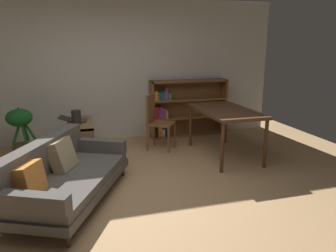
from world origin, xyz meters
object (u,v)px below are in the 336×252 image
object	(u,v)px
dining_table	(225,114)
bookshelf	(183,108)
open_laptop	(75,120)
dining_chair_near	(157,119)
potted_floor_plant	(20,127)
fabric_couch	(62,174)
desk_speaker	(76,117)
media_console	(81,138)

from	to	relation	value
dining_table	bookshelf	xyz separation A→B (m)	(-0.25, 1.41, -0.16)
open_laptop	bookshelf	size ratio (longest dim) A/B	0.31
open_laptop	dining_chair_near	world-z (taller)	dining_chair_near
potted_floor_plant	dining_table	bearing A→B (deg)	-15.13
fabric_couch	dining_chair_near	size ratio (longest dim) A/B	2.09
open_laptop	bookshelf	xyz separation A→B (m)	(2.15, 0.58, -0.03)
desk_speaker	dining_chair_near	size ratio (longest dim) A/B	0.23
fabric_couch	open_laptop	xyz separation A→B (m)	(0.16, 1.79, 0.25)
media_console	open_laptop	xyz separation A→B (m)	(-0.08, 0.08, 0.31)
media_console	open_laptop	world-z (taller)	open_laptop
open_laptop	potted_floor_plant	xyz separation A→B (m)	(-0.87, 0.06, -0.08)
media_console	desk_speaker	bearing A→B (deg)	-106.79
potted_floor_plant	bookshelf	xyz separation A→B (m)	(3.02, 0.53, 0.05)
dining_table	dining_chair_near	bearing A→B (deg)	145.48
open_laptop	dining_table	world-z (taller)	dining_table
dining_table	dining_chair_near	world-z (taller)	dining_chair_near
dining_table	dining_chair_near	size ratio (longest dim) A/B	1.48
potted_floor_plant	dining_table	xyz separation A→B (m)	(3.27, -0.88, 0.21)
fabric_couch	dining_chair_near	bearing A→B (deg)	46.35
fabric_couch	dining_table	distance (m)	2.76
media_console	potted_floor_plant	bearing A→B (deg)	171.94
fabric_couch	desk_speaker	world-z (taller)	desk_speaker
dining_chair_near	potted_floor_plant	bearing A→B (deg)	174.97
bookshelf	media_console	bearing A→B (deg)	-162.25
open_laptop	dining_chair_near	size ratio (longest dim) A/B	0.50
open_laptop	desk_speaker	size ratio (longest dim) A/B	2.12
dining_table	fabric_couch	bearing A→B (deg)	-159.43
dining_table	bookshelf	distance (m)	1.44
open_laptop	desk_speaker	xyz separation A→B (m)	(0.03, -0.24, 0.09)
dining_table	desk_speaker	bearing A→B (deg)	166.01
media_console	dining_chair_near	bearing A→B (deg)	-2.84
dining_chair_near	fabric_couch	bearing A→B (deg)	-133.65
desk_speaker	bookshelf	xyz separation A→B (m)	(2.11, 0.82, -0.12)
open_laptop	fabric_couch	bearing A→B (deg)	-95.25
open_laptop	bookshelf	bearing A→B (deg)	15.24
fabric_couch	potted_floor_plant	distance (m)	1.98
open_laptop	desk_speaker	bearing A→B (deg)	-82.14
desk_speaker	fabric_couch	bearing A→B (deg)	-97.23
media_console	bookshelf	world-z (taller)	bookshelf
potted_floor_plant	open_laptop	bearing A→B (deg)	-3.84
open_laptop	bookshelf	world-z (taller)	bookshelf
fabric_couch	desk_speaker	xyz separation A→B (m)	(0.20, 1.55, 0.34)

